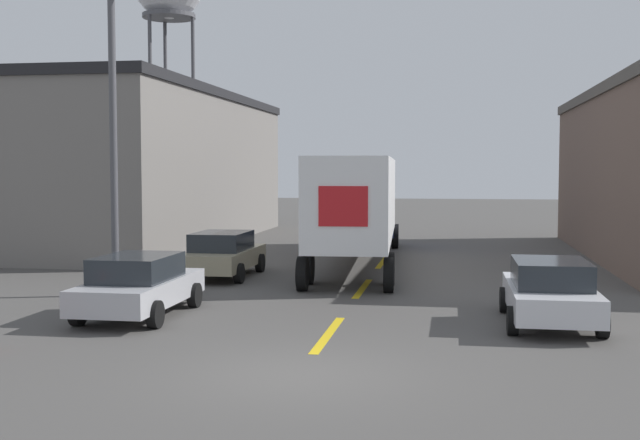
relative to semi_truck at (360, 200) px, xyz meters
The scene contains 8 objects.
ground_plane 16.22m from the semi_truck, 87.12° to the right, with size 160.00×160.00×0.00m, color #4C4947.
road_centerline 6.60m from the semi_truck, 82.51° to the right, with size 0.20×16.83×0.01m.
warehouse_left 13.78m from the semi_truck, 147.90° to the left, with size 9.40×21.63×7.09m.
semi_truck is the anchor object (origin of this frame).
parked_car_left_far 6.10m from the semi_truck, 131.72° to the right, with size 2.02×4.37×1.46m.
parked_car_right_near 12.25m from the semi_truck, 62.92° to the right, with size 2.02×4.37×1.46m.
parked_car_left_near 12.13m from the semi_truck, 109.04° to the right, with size 2.02×4.37×1.46m.
street_lamp 10.43m from the semi_truck, 122.61° to the right, with size 2.67×0.32×8.37m.
Camera 1 is at (2.56, -13.14, 3.49)m, focal length 45.00 mm.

